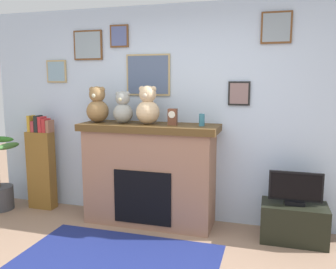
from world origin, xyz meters
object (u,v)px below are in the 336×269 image
tv_stand (294,222)px  teddy_bear_grey (97,106)px  television (295,189)px  fireplace (150,173)px  teddy_bear_tan (123,109)px  teddy_bear_cream (148,107)px  bookshelf (41,165)px  candle_jar (202,120)px  mantel_clock (173,117)px

tv_stand → teddy_bear_grey: teddy_bear_grey is taller
television → teddy_bear_grey: (-2.30, 0.03, 0.83)m
fireplace → teddy_bear_tan: 0.83m
fireplace → teddy_bear_cream: bearing=-116.9°
bookshelf → television: 3.20m
candle_jar → mantel_clock: mantel_clock is taller
teddy_bear_grey → tv_stand: bearing=-0.6°
mantel_clock → teddy_bear_grey: teddy_bear_grey is taller
television → teddy_bear_cream: 1.85m
bookshelf → television: bearing=-1.8°
mantel_clock → teddy_bear_grey: bearing=180.0°
television → teddy_bear_grey: 2.45m
mantel_clock → teddy_bear_tan: (-0.61, 0.00, 0.08)m
teddy_bear_cream → candle_jar: bearing=0.1°
tv_stand → teddy_bear_tan: bearing=179.3°
teddy_bear_grey → television: bearing=-0.6°
television → candle_jar: size_ratio=3.96×
fireplace → mantel_clock: 0.75m
tv_stand → teddy_bear_grey: (-2.30, 0.02, 1.20)m
fireplace → candle_jar: (0.63, -0.02, 0.67)m
candle_jar → mantel_clock: 0.34m
mantel_clock → teddy_bear_grey: 0.95m
candle_jar → bookshelf: bearing=178.0°
fireplace → teddy_bear_tan: teddy_bear_tan is taller
television → teddy_bear_grey: size_ratio=1.26×
mantel_clock → teddy_bear_cream: teddy_bear_cream is taller
fireplace → tv_stand: fireplace is taller
fireplace → bookshelf: bookshelf is taller
candle_jar → tv_stand: bearing=-1.4°
tv_stand → bookshelf: bearing=178.2°
bookshelf → mantel_clock: (1.84, -0.08, 0.71)m
fireplace → bookshelf: (-1.55, 0.06, -0.02)m
tv_stand → fireplace: bearing=178.5°
bookshelf → tv_stand: 3.23m
teddy_bear_grey → teddy_bear_tan: (0.33, 0.00, -0.02)m
fireplace → teddy_bear_cream: (-0.01, -0.02, 0.80)m
mantel_clock → bookshelf: bearing=177.6°
fireplace → teddy_bear_grey: bearing=-178.4°
tv_stand → teddy_bear_grey: bearing=179.4°
teddy_bear_cream → fireplace: bearing=63.1°
tv_stand → candle_jar: (-1.02, 0.03, 1.07)m
fireplace → teddy_bear_grey: (-0.65, -0.02, 0.79)m
fireplace → mantel_clock: (0.29, -0.02, 0.69)m
bookshelf → teddy_bear_tan: 1.47m
tv_stand → teddy_bear_cream: (-1.66, 0.02, 1.20)m
bookshelf → candle_jar: candle_jar is taller
teddy_bear_tan → fireplace: bearing=3.2°
television → mantel_clock: size_ratio=2.94×
fireplace → teddy_bear_grey: 1.03m
bookshelf → teddy_bear_tan: bearing=-3.5°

